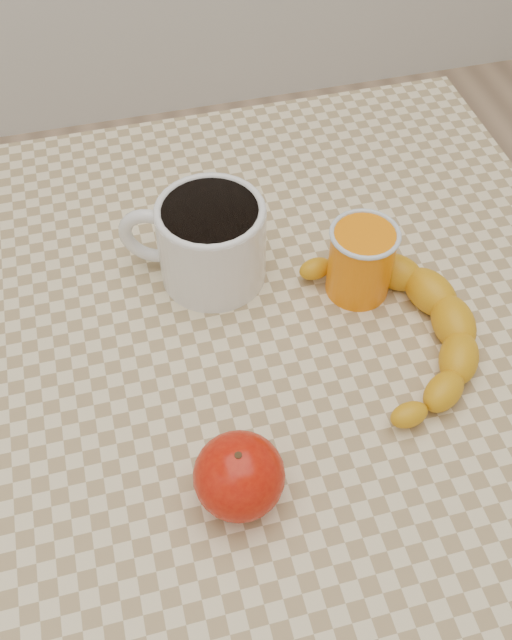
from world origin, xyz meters
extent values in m
plane|color=tan|center=(0.00, 0.00, 0.00)|extent=(3.00, 3.00, 0.00)
cube|color=beige|center=(0.00, 0.00, 0.73)|extent=(0.80, 0.80, 0.04)
cube|color=olive|center=(0.00, 0.00, 0.68)|extent=(0.74, 0.74, 0.06)
cylinder|color=olive|center=(-0.35, 0.35, 0.35)|extent=(0.05, 0.05, 0.71)
cylinder|color=olive|center=(0.35, 0.35, 0.35)|extent=(0.05, 0.05, 0.71)
cylinder|color=white|center=(-0.03, 0.09, 0.80)|extent=(0.16, 0.16, 0.10)
cylinder|color=black|center=(-0.03, 0.09, 0.84)|extent=(0.10, 0.10, 0.01)
torus|color=white|center=(-0.03, 0.09, 0.85)|extent=(0.12, 0.12, 0.01)
torus|color=white|center=(-0.09, 0.12, 0.80)|extent=(0.08, 0.04, 0.08)
cylinder|color=orange|center=(0.13, 0.03, 0.79)|extent=(0.07, 0.07, 0.09)
torus|color=silver|center=(0.13, 0.03, 0.84)|extent=(0.08, 0.08, 0.01)
ellipsoid|color=#A20D05|center=(-0.06, -0.18, 0.79)|extent=(0.10, 0.10, 0.07)
cylinder|color=#382311|center=(-0.06, -0.18, 0.82)|extent=(0.01, 0.01, 0.01)
camera|label=1|loc=(-0.12, -0.46, 1.35)|focal=40.00mm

